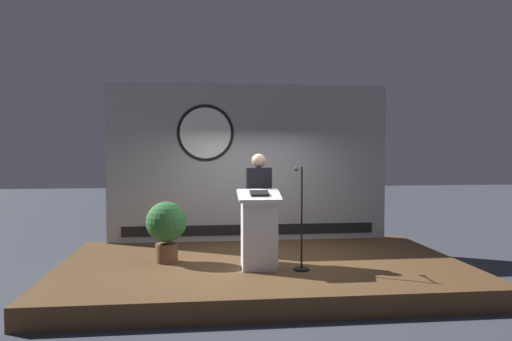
% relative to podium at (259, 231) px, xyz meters
% --- Properties ---
extents(ground_plane, '(40.00, 40.00, 0.00)m').
position_rel_podium_xyz_m(ground_plane, '(0.10, 0.51, -0.88)').
color(ground_plane, '#383D47').
extents(stage_platform, '(6.40, 4.00, 0.30)m').
position_rel_podium_xyz_m(stage_platform, '(0.10, 0.51, -0.73)').
color(stage_platform, brown).
rests_on(stage_platform, ground).
extents(banner_display, '(5.55, 0.12, 3.10)m').
position_rel_podium_xyz_m(banner_display, '(0.09, 2.36, 0.97)').
color(banner_display, '#9E9EA3').
rests_on(banner_display, stage_platform).
extents(podium, '(0.64, 0.50, 1.19)m').
position_rel_podium_xyz_m(podium, '(0.00, 0.00, 0.00)').
color(podium, silver).
rests_on(podium, stage_platform).
extents(speaker_person, '(0.40, 0.26, 1.74)m').
position_rel_podium_xyz_m(speaker_person, '(0.05, 0.48, 0.31)').
color(speaker_person, black).
rests_on(speaker_person, stage_platform).
extents(microphone_stand, '(0.24, 0.56, 1.55)m').
position_rel_podium_xyz_m(microphone_stand, '(0.62, -0.09, -0.03)').
color(microphone_stand, black).
rests_on(microphone_stand, stage_platform).
extents(potted_plant, '(0.65, 0.65, 0.97)m').
position_rel_podium_xyz_m(potted_plant, '(-1.42, 0.61, 0.01)').
color(potted_plant, brown).
rests_on(potted_plant, stage_platform).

